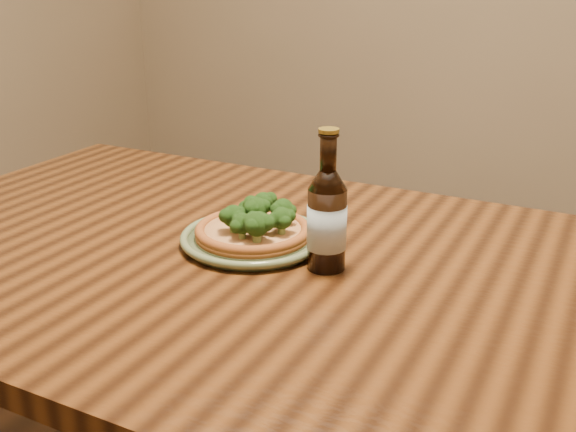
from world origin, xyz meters
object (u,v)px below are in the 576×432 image
at_px(plate, 253,238).
at_px(beer_bottle, 327,218).
at_px(pizza, 254,227).
at_px(table, 285,312).

relative_size(plate, beer_bottle, 1.11).
xyz_separation_m(pizza, beer_bottle, (0.15, -0.03, 0.05)).
bearing_deg(plate, table, -26.57).
bearing_deg(pizza, beer_bottle, -12.10).
distance_m(plate, beer_bottle, 0.17).
height_order(plate, beer_bottle, beer_bottle).
height_order(pizza, beer_bottle, beer_bottle).
height_order(table, beer_bottle, beer_bottle).
bearing_deg(beer_bottle, pizza, 143.18).
xyz_separation_m(table, plate, (-0.08, 0.04, 0.10)).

